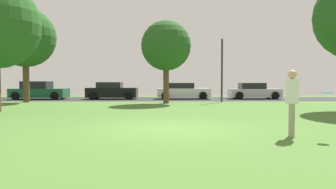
{
  "coord_description": "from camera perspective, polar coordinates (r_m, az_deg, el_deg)",
  "views": [
    {
      "loc": [
        0.0,
        -9.44,
        1.47
      ],
      "look_at": [
        0.0,
        2.3,
        0.96
      ],
      "focal_mm": 32.35,
      "sensor_mm": 36.0,
      "label": 1
    }
  ],
  "objects": [
    {
      "name": "ground_plane",
      "position": [
        9.55,
        -0.0,
        -6.37
      ],
      "size": [
        44.0,
        44.0,
        0.0
      ],
      "primitive_type": "plane",
      "color": "#47702D"
    },
    {
      "name": "road_strip",
      "position": [
        25.48,
        0.01,
        -0.83
      ],
      "size": [
        44.0,
        6.4,
        0.01
      ],
      "primitive_type": "cube",
      "color": "#28282B",
      "rests_on": "ground_plane"
    },
    {
      "name": "oak_tree_right",
      "position": [
        20.45,
        -0.37,
        9.13
      ],
      "size": [
        3.34,
        3.34,
        5.53
      ],
      "color": "brown",
      "rests_on": "ground_plane"
    },
    {
      "name": "maple_tree_near",
      "position": [
        23.79,
        -25.29,
        9.69
      ],
      "size": [
        4.18,
        4.18,
        6.66
      ],
      "color": "brown",
      "rests_on": "ground_plane"
    },
    {
      "name": "person_catcher",
      "position": [
        8.62,
        22.32,
        -0.92
      ],
      "size": [
        0.37,
        0.3,
        1.77
      ],
      "rotation": [
        0.0,
        0.0,
        -0.27
      ],
      "color": "gray",
      "rests_on": "ground_plane"
    },
    {
      "name": "frisbee_disc",
      "position": [
        8.74,
        27.8,
        0.32
      ],
      "size": [
        0.36,
        0.36,
        0.03
      ],
      "color": "#2DB2E0"
    },
    {
      "name": "parked_car_green",
      "position": [
        27.24,
        -23.11,
        0.59
      ],
      "size": [
        4.45,
        2.06,
        1.48
      ],
      "color": "#195633",
      "rests_on": "ground_plane"
    },
    {
      "name": "parked_car_black",
      "position": [
        25.75,
        -10.51,
        0.62
      ],
      "size": [
        4.14,
        2.06,
        1.41
      ],
      "color": "black",
      "rests_on": "ground_plane"
    },
    {
      "name": "parked_car_white",
      "position": [
        25.53,
        2.88,
        0.58
      ],
      "size": [
        4.4,
        1.99,
        1.35
      ],
      "color": "white",
      "rests_on": "ground_plane"
    },
    {
      "name": "parked_car_silver",
      "position": [
        26.56,
        15.86,
        0.55
      ],
      "size": [
        4.19,
        1.95,
        1.34
      ],
      "color": "#B7B7BC",
      "rests_on": "ground_plane"
    },
    {
      "name": "street_lamp_post",
      "position": [
        22.0,
        10.13,
        4.47
      ],
      "size": [
        0.14,
        0.14,
        4.5
      ],
      "primitive_type": "cylinder",
      "color": "#2D2D33",
      "rests_on": "ground_plane"
    }
  ]
}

